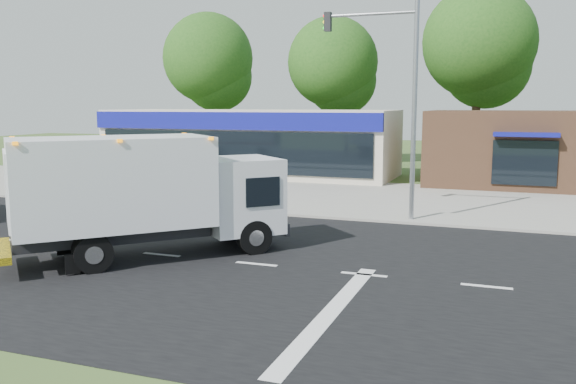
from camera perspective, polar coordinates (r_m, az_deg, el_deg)
name	(u,v)px	position (r m, az deg, el deg)	size (l,w,h in m)	color
ground	(257,265)	(16.80, -2.95, -6.79)	(120.00, 120.00, 0.00)	#385123
road_asphalt	(257,264)	(16.80, -2.95, -6.78)	(60.00, 14.00, 0.02)	black
sidewalk	(338,213)	(24.36, 4.67, -1.95)	(60.00, 2.40, 0.12)	gray
parking_apron	(370,194)	(29.92, 7.66, -0.19)	(60.00, 9.00, 0.02)	gray
lane_markings	(286,282)	(15.10, -0.23, -8.44)	(55.20, 7.00, 0.01)	silver
ems_box_truck	(144,188)	(17.64, -13.32, 0.35)	(7.17, 7.31, 3.47)	black
emergency_worker	(37,221)	(19.45, -22.42, -2.49)	(0.75, 0.79, 1.93)	#C5B383
retail_strip_mall	(250,142)	(38.16, -3.62, 4.69)	(18.00, 6.20, 4.00)	beige
brown_storefront	(524,149)	(34.97, 21.22, 3.81)	(10.00, 6.70, 4.00)	#382316
traffic_signal_pole	(397,88)	(22.87, 10.16, 9.53)	(3.51, 0.25, 8.00)	gray
background_trees	(405,60)	(43.78, 10.90, 12.05)	(36.77, 7.39, 12.10)	#332114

